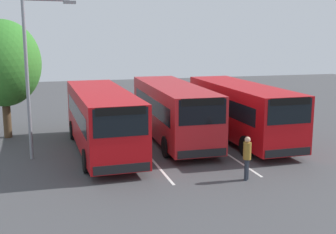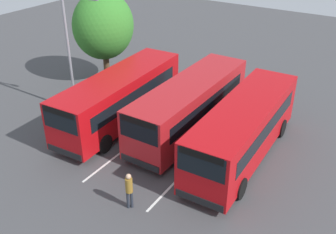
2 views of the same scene
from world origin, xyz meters
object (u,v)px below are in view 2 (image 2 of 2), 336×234
object	(u,v)px
pedestrian	(129,188)
depot_tree	(103,26)
bus_center_right	(243,129)
bus_center_left	(190,105)
street_lamp	(71,47)
bus_far_left	(120,97)

from	to	relation	value
pedestrian	depot_tree	size ratio (longest dim) A/B	0.27
bus_center_right	depot_tree	size ratio (longest dim) A/B	1.50
bus_center_left	street_lamp	size ratio (longest dim) A/B	1.32
bus_center_left	depot_tree	size ratio (longest dim) A/B	1.49
bus_center_right	pedestrian	bearing A→B (deg)	-23.45
bus_far_left	street_lamp	size ratio (longest dim) A/B	1.34
bus_center_left	street_lamp	xyz separation A→B (m)	(1.70, -7.13, 2.57)
bus_center_right	pedestrian	world-z (taller)	bus_center_right
bus_far_left	street_lamp	bearing A→B (deg)	-85.77
bus_center_right	depot_tree	bearing A→B (deg)	-109.18
bus_center_left	pedestrian	bearing A→B (deg)	8.85
street_lamp	bus_center_right	bearing A→B (deg)	-4.62
bus_far_left	pedestrian	xyz separation A→B (m)	(5.77, 5.12, -0.64)
bus_far_left	depot_tree	bearing A→B (deg)	-134.83
pedestrian	street_lamp	distance (m)	10.37
street_lamp	pedestrian	bearing A→B (deg)	-42.34
bus_far_left	depot_tree	distance (m)	7.00
depot_tree	bus_center_left	bearing A→B (deg)	70.77
bus_far_left	bus_center_left	size ratio (longest dim) A/B	1.01
bus_center_right	depot_tree	world-z (taller)	depot_tree
bus_far_left	street_lamp	world-z (taller)	street_lamp
bus_center_left	bus_center_right	xyz separation A→B (m)	(0.84, 3.62, 0.00)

